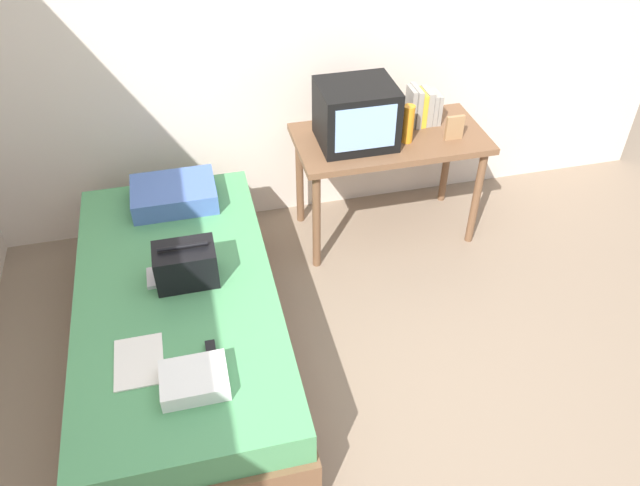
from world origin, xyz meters
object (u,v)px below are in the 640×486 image
object	(u,v)px
bed	(182,326)
magazine	(139,361)
pillow	(174,194)
remote_dark	(212,355)
handbag	(186,265)
water_bottle	(408,124)
remote_silver	(151,278)
picture_frame	(455,128)
desk	(389,149)
folded_towel	(194,380)
book_row	(423,106)
tv	(356,114)

from	to	relation	value
bed	magazine	distance (m)	0.53
pillow	remote_dark	size ratio (longest dim) A/B	3.05
handbag	magazine	world-z (taller)	handbag
water_bottle	remote_silver	size ratio (longest dim) A/B	1.62
water_bottle	picture_frame	size ratio (longest dim) A/B	1.54
pillow	magazine	xyz separation A→B (m)	(-0.23, -1.16, -0.06)
desk	remote_silver	size ratio (longest dim) A/B	8.06
folded_towel	desk	bearing A→B (deg)	47.21
water_bottle	book_row	world-z (taller)	book_row
magazine	remote_dark	xyz separation A→B (m)	(0.31, -0.04, 0.01)
magazine	handbag	bearing A→B (deg)	62.30
handbag	remote_silver	world-z (taller)	handbag
desk	picture_frame	xyz separation A→B (m)	(0.36, -0.12, 0.17)
tv	magazine	world-z (taller)	tv
desk	tv	bearing A→B (deg)	-176.88
desk	magazine	bearing A→B (deg)	-141.27
bed	book_row	bearing A→B (deg)	30.08
desk	folded_towel	size ratio (longest dim) A/B	4.14
desk	book_row	size ratio (longest dim) A/B	4.81
desk	remote_dark	xyz separation A→B (m)	(-1.24, -1.29, -0.11)
water_bottle	magazine	size ratio (longest dim) A/B	0.80
bed	water_bottle	distance (m)	1.73
book_row	handbag	world-z (taller)	book_row
bed	desk	size ratio (longest dim) A/B	1.72
water_bottle	magazine	world-z (taller)	water_bottle
tv	desk	bearing A→B (deg)	3.12
remote_dark	folded_towel	size ratio (longest dim) A/B	0.56
book_row	magazine	xyz separation A→B (m)	(-1.79, -1.36, -0.32)
remote_dark	remote_silver	size ratio (longest dim) A/B	1.08
tv	remote_dark	xyz separation A→B (m)	(-1.02, -1.28, -0.38)
magazine	folded_towel	size ratio (longest dim) A/B	1.04
book_row	pillow	world-z (taller)	book_row
tv	remote_silver	bearing A→B (deg)	-150.42
bed	tv	xyz separation A→B (m)	(1.15, 0.81, 0.65)
picture_frame	remote_dark	xyz separation A→B (m)	(-1.60, -1.17, -0.28)
water_bottle	folded_towel	xyz separation A→B (m)	(-1.40, -1.35, -0.29)
book_row	picture_frame	distance (m)	0.27
handbag	magazine	distance (m)	0.55
bed	book_row	size ratio (longest dim) A/B	8.30
desk	handbag	world-z (taller)	handbag
remote_silver	water_bottle	bearing A→B (deg)	22.44
water_bottle	remote_dark	distance (m)	1.81
tv	folded_towel	distance (m)	1.83
desk	book_row	xyz separation A→B (m)	(0.24, 0.11, 0.20)
water_bottle	book_row	size ratio (longest dim) A/B	0.97
pillow	magazine	distance (m)	1.18
tv	folded_towel	world-z (taller)	tv
water_bottle	remote_silver	world-z (taller)	water_bottle
tv	picture_frame	xyz separation A→B (m)	(0.58, -0.11, -0.10)
bed	handbag	bearing A→B (deg)	37.00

